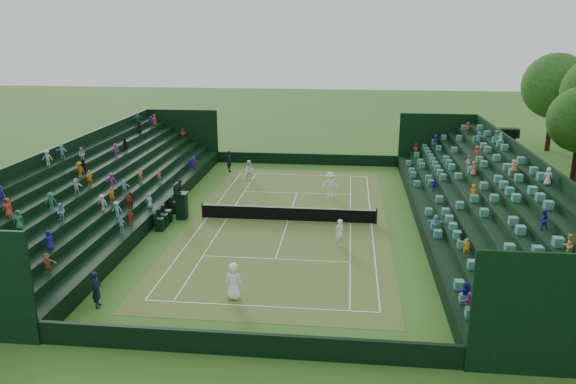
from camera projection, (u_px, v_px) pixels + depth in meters
name	position (u px, v px, depth m)	size (l,w,h in m)	color
ground	(288.00, 221.00, 37.17)	(160.00, 160.00, 0.00)	#356520
court_surface	(288.00, 221.00, 37.17)	(12.97, 26.77, 0.01)	#407828
perimeter_wall_north	(306.00, 159.00, 52.16)	(17.17, 0.20, 1.00)	black
perimeter_wall_south	(244.00, 344.00, 21.89)	(17.17, 0.20, 1.00)	black
perimeter_wall_east	(419.00, 218.00, 36.15)	(0.20, 31.77, 1.00)	black
perimeter_wall_west	(163.00, 209.00, 37.90)	(0.20, 31.77, 1.00)	black
north_grandstand	(487.00, 205.00, 35.41)	(6.60, 32.00, 4.90)	black
south_grandstand	(103.00, 193.00, 38.04)	(6.60, 32.00, 4.90)	black
tennis_net	(288.00, 213.00, 37.02)	(11.67, 0.10, 1.06)	black
scoreboard_tower	(506.00, 135.00, 49.68)	(2.00, 1.00, 3.70)	black
umpire_chair	(181.00, 202.00, 37.28)	(0.86, 0.86, 2.69)	black
courtside_chairs	(172.00, 211.00, 37.69)	(0.54, 5.51, 1.17)	black
player_near_west	(234.00, 281.00, 26.33)	(0.89, 0.58, 1.83)	white
player_near_east	(339.00, 233.00, 32.59)	(0.62, 0.41, 1.71)	white
player_far_west	(250.00, 171.00, 46.44)	(0.86, 0.67, 1.77)	white
player_far_east	(330.00, 185.00, 41.91)	(1.28, 0.74, 1.98)	white
line_judge_north	(229.00, 161.00, 49.39)	(0.69, 0.45, 1.89)	black
line_judge_south	(97.00, 289.00, 25.60)	(0.64, 0.42, 1.76)	black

